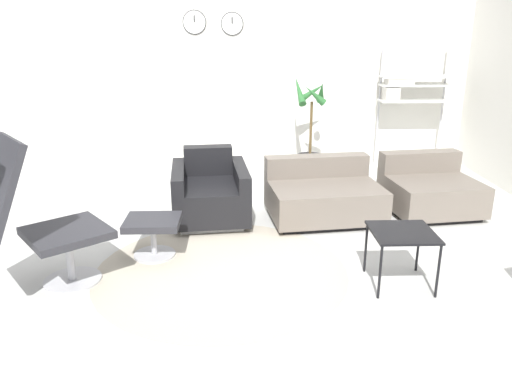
{
  "coord_description": "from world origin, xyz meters",
  "views": [
    {
      "loc": [
        -0.04,
        -4.08,
        1.89
      ],
      "look_at": [
        0.1,
        0.01,
        0.55
      ],
      "focal_mm": 35.0,
      "sensor_mm": 36.0,
      "label": 1
    }
  ],
  "objects_px": {
    "ottoman": "(153,229)",
    "potted_plant": "(310,142)",
    "shelf_unit": "(406,88)",
    "couch_second": "(429,191)",
    "armchair_red": "(210,194)",
    "side_table": "(402,236)",
    "couch_low": "(323,196)",
    "lounge_chair": "(15,200)"
  },
  "relations": [
    {
      "from": "ottoman",
      "to": "side_table",
      "type": "height_order",
      "value": "side_table"
    },
    {
      "from": "potted_plant",
      "to": "shelf_unit",
      "type": "bearing_deg",
      "value": 15.57
    },
    {
      "from": "couch_second",
      "to": "lounge_chair",
      "type": "bearing_deg",
      "value": 17.77
    },
    {
      "from": "ottoman",
      "to": "potted_plant",
      "type": "height_order",
      "value": "potted_plant"
    },
    {
      "from": "side_table",
      "to": "couch_low",
      "type": "bearing_deg",
      "value": 103.95
    },
    {
      "from": "couch_second",
      "to": "potted_plant",
      "type": "relative_size",
      "value": 0.75
    },
    {
      "from": "ottoman",
      "to": "potted_plant",
      "type": "distance_m",
      "value": 3.07
    },
    {
      "from": "lounge_chair",
      "to": "couch_low",
      "type": "relative_size",
      "value": 1.06
    },
    {
      "from": "lounge_chair",
      "to": "armchair_red",
      "type": "distance_m",
      "value": 2.04
    },
    {
      "from": "armchair_red",
      "to": "shelf_unit",
      "type": "relative_size",
      "value": 0.57
    },
    {
      "from": "couch_second",
      "to": "shelf_unit",
      "type": "bearing_deg",
      "value": -105.26
    },
    {
      "from": "ottoman",
      "to": "armchair_red",
      "type": "distance_m",
      "value": 0.98
    },
    {
      "from": "couch_low",
      "to": "side_table",
      "type": "bearing_deg",
      "value": 96.77
    },
    {
      "from": "couch_low",
      "to": "couch_second",
      "type": "distance_m",
      "value": 1.19
    },
    {
      "from": "couch_low",
      "to": "lounge_chair",
      "type": "bearing_deg",
      "value": 24.96
    },
    {
      "from": "lounge_chair",
      "to": "couch_second",
      "type": "xyz_separation_m",
      "value": [
        3.62,
        1.68,
        -0.52
      ]
    },
    {
      "from": "shelf_unit",
      "to": "side_table",
      "type": "bearing_deg",
      "value": -107.21
    },
    {
      "from": "ottoman",
      "to": "side_table",
      "type": "relative_size",
      "value": 1.0
    },
    {
      "from": "couch_second",
      "to": "potted_plant",
      "type": "xyz_separation_m",
      "value": [
        -1.09,
        1.52,
        0.22
      ]
    },
    {
      "from": "ottoman",
      "to": "lounge_chair",
      "type": "bearing_deg",
      "value": -141.86
    },
    {
      "from": "ottoman",
      "to": "side_table",
      "type": "bearing_deg",
      "value": -16.05
    },
    {
      "from": "armchair_red",
      "to": "couch_second",
      "type": "bearing_deg",
      "value": 178.12
    },
    {
      "from": "couch_second",
      "to": "ottoman",
      "type": "bearing_deg",
      "value": 13.15
    },
    {
      "from": "armchair_red",
      "to": "couch_low",
      "type": "xyz_separation_m",
      "value": [
        1.17,
        0.01,
        -0.04
      ]
    },
    {
      "from": "ottoman",
      "to": "shelf_unit",
      "type": "height_order",
      "value": "shelf_unit"
    },
    {
      "from": "armchair_red",
      "to": "couch_low",
      "type": "height_order",
      "value": "armchair_red"
    },
    {
      "from": "couch_second",
      "to": "potted_plant",
      "type": "height_order",
      "value": "potted_plant"
    },
    {
      "from": "ottoman",
      "to": "armchair_red",
      "type": "bearing_deg",
      "value": 63.16
    },
    {
      "from": "armchair_red",
      "to": "side_table",
      "type": "relative_size",
      "value": 2.06
    },
    {
      "from": "lounge_chair",
      "to": "couch_second",
      "type": "distance_m",
      "value": 4.03
    },
    {
      "from": "couch_second",
      "to": "shelf_unit",
      "type": "distance_m",
      "value": 2.11
    },
    {
      "from": "lounge_chair",
      "to": "ottoman",
      "type": "bearing_deg",
      "value": 90.0
    },
    {
      "from": "armchair_red",
      "to": "side_table",
      "type": "distance_m",
      "value": 2.11
    },
    {
      "from": "ottoman",
      "to": "couch_low",
      "type": "distance_m",
      "value": 1.84
    },
    {
      "from": "armchair_red",
      "to": "shelf_unit",
      "type": "distance_m",
      "value": 3.43
    },
    {
      "from": "armchair_red",
      "to": "potted_plant",
      "type": "relative_size",
      "value": 0.73
    },
    {
      "from": "lounge_chair",
      "to": "shelf_unit",
      "type": "distance_m",
      "value": 5.3
    },
    {
      "from": "ottoman",
      "to": "shelf_unit",
      "type": "relative_size",
      "value": 0.28
    },
    {
      "from": "lounge_chair",
      "to": "shelf_unit",
      "type": "xyz_separation_m",
      "value": [
        3.89,
        3.58,
        0.36
      ]
    },
    {
      "from": "couch_low",
      "to": "armchair_red",
      "type": "bearing_deg",
      "value": -6.74
    },
    {
      "from": "armchair_red",
      "to": "side_table",
      "type": "xyz_separation_m",
      "value": [
        1.54,
        -1.45,
        0.13
      ]
    },
    {
      "from": "lounge_chair",
      "to": "side_table",
      "type": "bearing_deg",
      "value": 53.49
    }
  ]
}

